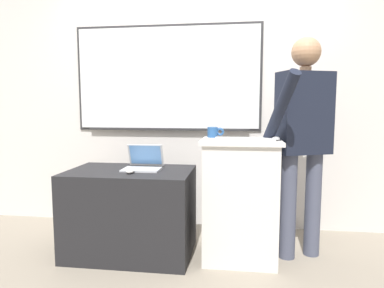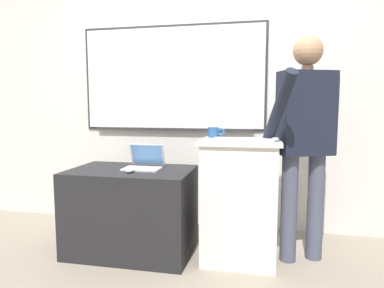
{
  "view_description": "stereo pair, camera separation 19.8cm",
  "coord_description": "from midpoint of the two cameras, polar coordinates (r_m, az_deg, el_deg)",
  "views": [
    {
      "loc": [
        0.47,
        -2.31,
        1.26
      ],
      "look_at": [
        0.08,
        0.49,
        0.94
      ],
      "focal_mm": 32.0,
      "sensor_mm": 36.0,
      "label": 1
    },
    {
      "loc": [
        0.66,
        -2.28,
        1.26
      ],
      "look_at": [
        0.08,
        0.49,
        0.94
      ],
      "focal_mm": 32.0,
      "sensor_mm": 36.0,
      "label": 2
    }
  ],
  "objects": [
    {
      "name": "person_presenter",
      "position": [
        2.87,
        16.23,
        1.98
      ],
      "size": [
        0.6,
        0.68,
        1.8
      ],
      "rotation": [
        0.0,
        0.0,
        0.38
      ],
      "color": "#474C60",
      "rests_on": "ground_plane"
    },
    {
      "name": "lectern_podium",
      "position": [
        2.83,
        6.03,
        -9.27
      ],
      "size": [
        0.63,
        0.48,
        0.99
      ],
      "color": "silver",
      "rests_on": "ground_plane"
    },
    {
      "name": "side_desk",
      "position": [
        3.03,
        -12.03,
        -11.02
      ],
      "size": [
        1.03,
        0.67,
        0.72
      ],
      "color": "black",
      "rests_on": "ground_plane"
    },
    {
      "name": "computer_mouse_by_keyboard",
      "position": [
        2.69,
        11.78,
        0.9
      ],
      "size": [
        0.06,
        0.1,
        0.03
      ],
      "color": "#BCBCC1",
      "rests_on": "lectern_podium"
    },
    {
      "name": "coffee_mug",
      "position": [
        2.91,
        1.65,
        1.98
      ],
      "size": [
        0.14,
        0.09,
        0.09
      ],
      "color": "#234C84",
      "rests_on": "lectern_podium"
    },
    {
      "name": "computer_mouse_by_laptop",
      "position": [
        2.8,
        -12.27,
        -4.47
      ],
      "size": [
        0.06,
        0.1,
        0.03
      ],
      "color": "silver",
      "rests_on": "side_desk"
    },
    {
      "name": "ground_plane",
      "position": [
        2.68,
        -5.7,
        -21.68
      ],
      "size": [
        30.0,
        30.0,
        0.0
      ],
      "primitive_type": "plane",
      "color": "gray"
    },
    {
      "name": "wireless_keyboard",
      "position": [
        2.67,
        6.69,
        0.8
      ],
      "size": [
        0.46,
        0.15,
        0.02
      ],
      "color": "silver",
      "rests_on": "lectern_podium"
    },
    {
      "name": "laptop",
      "position": [
        2.97,
        -9.97,
        -3.01
      ],
      "size": [
        0.31,
        0.28,
        0.21
      ],
      "color": "#B7BABF",
      "rests_on": "side_desk"
    },
    {
      "name": "back_wall",
      "position": [
        3.6,
        -1.39,
        10.21
      ],
      "size": [
        6.4,
        0.17,
        3.0
      ],
      "color": "silver",
      "rests_on": "ground_plane"
    }
  ]
}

